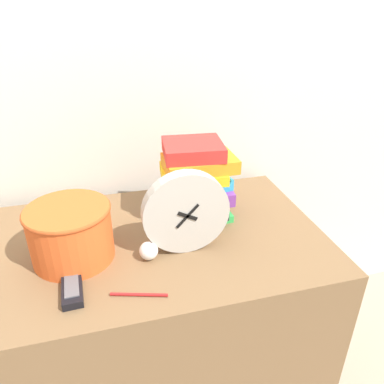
{
  "coord_description": "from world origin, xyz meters",
  "views": [
    {
      "loc": [
        -0.07,
        -0.6,
        1.34
      ],
      "look_at": [
        0.18,
        0.33,
        0.84
      ],
      "focal_mm": 35.0,
      "sensor_mm": 36.0,
      "label": 1
    }
  ],
  "objects_px": {
    "desk_clock": "(186,213)",
    "pen": "(139,295)",
    "book_stack": "(196,181)",
    "tv_remote": "(72,284)",
    "crumpled_paper_ball": "(149,251)",
    "basket": "(71,232)"
  },
  "relations": [
    {
      "from": "book_stack",
      "to": "crumpled_paper_ball",
      "type": "distance_m",
      "value": 0.28
    },
    {
      "from": "book_stack",
      "to": "pen",
      "type": "height_order",
      "value": "book_stack"
    },
    {
      "from": "desk_clock",
      "to": "book_stack",
      "type": "bearing_deg",
      "value": 66.23
    },
    {
      "from": "basket",
      "to": "book_stack",
      "type": "bearing_deg",
      "value": 18.89
    },
    {
      "from": "desk_clock",
      "to": "book_stack",
      "type": "relative_size",
      "value": 0.97
    },
    {
      "from": "desk_clock",
      "to": "tv_remote",
      "type": "xyz_separation_m",
      "value": [
        -0.31,
        -0.08,
        -0.11
      ]
    },
    {
      "from": "desk_clock",
      "to": "pen",
      "type": "relative_size",
      "value": 1.77
    },
    {
      "from": "desk_clock",
      "to": "basket",
      "type": "distance_m",
      "value": 0.31
    },
    {
      "from": "tv_remote",
      "to": "pen",
      "type": "bearing_deg",
      "value": -24.53
    },
    {
      "from": "book_stack",
      "to": "tv_remote",
      "type": "relative_size",
      "value": 1.57
    },
    {
      "from": "desk_clock",
      "to": "basket",
      "type": "relative_size",
      "value": 1.06
    },
    {
      "from": "book_stack",
      "to": "crumpled_paper_ball",
      "type": "bearing_deg",
      "value": -134.19
    },
    {
      "from": "crumpled_paper_ball",
      "to": "pen",
      "type": "distance_m",
      "value": 0.15
    },
    {
      "from": "basket",
      "to": "pen",
      "type": "xyz_separation_m",
      "value": [
        0.15,
        -0.2,
        -0.08
      ]
    },
    {
      "from": "crumpled_paper_ball",
      "to": "pen",
      "type": "bearing_deg",
      "value": -108.69
    },
    {
      "from": "tv_remote",
      "to": "desk_clock",
      "type": "bearing_deg",
      "value": 14.88
    },
    {
      "from": "book_stack",
      "to": "tv_remote",
      "type": "height_order",
      "value": "book_stack"
    },
    {
      "from": "desk_clock",
      "to": "tv_remote",
      "type": "distance_m",
      "value": 0.34
    },
    {
      "from": "tv_remote",
      "to": "basket",
      "type": "bearing_deg",
      "value": 87.89
    },
    {
      "from": "book_stack",
      "to": "pen",
      "type": "xyz_separation_m",
      "value": [
        -0.23,
        -0.33,
        -0.12
      ]
    },
    {
      "from": "tv_remote",
      "to": "crumpled_paper_ball",
      "type": "relative_size",
      "value": 3.08
    },
    {
      "from": "book_stack",
      "to": "tv_remote",
      "type": "bearing_deg",
      "value": -146.34
    }
  ]
}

